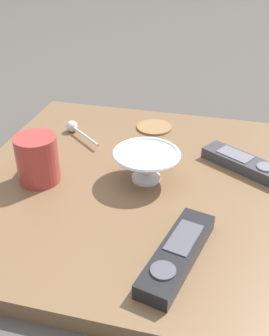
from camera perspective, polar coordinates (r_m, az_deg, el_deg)
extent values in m
plane|color=#47423D|center=(0.84, 0.25, -3.49)|extent=(6.00, 6.00, 0.00)
cube|color=brown|center=(0.83, 0.25, -2.59)|extent=(0.68, 0.67, 0.03)
cylinder|color=silver|center=(0.82, 1.62, -1.34)|extent=(0.06, 0.06, 0.01)
cone|color=silver|center=(0.80, 1.65, 0.43)|extent=(0.13, 0.13, 0.05)
torus|color=silver|center=(0.79, 1.68, 2.01)|extent=(0.13, 0.13, 0.01)
cylinder|color=#A53833|center=(0.82, -13.37, 1.21)|extent=(0.08, 0.08, 0.10)
torus|color=#A53833|center=(0.85, -13.10, 2.86)|extent=(0.06, 0.03, 0.06)
cylinder|color=silver|center=(0.96, -6.88, 4.45)|extent=(0.08, 0.09, 0.01)
sphere|color=silver|center=(1.01, -8.71, 5.78)|extent=(0.03, 0.03, 0.03)
cube|color=black|center=(0.64, 6.00, -11.82)|extent=(0.20, 0.10, 0.03)
cylinder|color=#4C4C54|center=(0.59, 4.01, -14.05)|extent=(0.04, 0.04, 0.00)
cube|color=#4C4C54|center=(0.65, 6.91, -9.57)|extent=(0.09, 0.06, 0.00)
cube|color=#38383D|center=(0.88, 14.97, 0.62)|extent=(0.14, 0.18, 0.02)
cylinder|color=slate|center=(0.85, 17.86, 0.15)|extent=(0.04, 0.04, 0.00)
cube|color=slate|center=(0.88, 13.86, 1.87)|extent=(0.07, 0.08, 0.00)
cylinder|color=olive|center=(1.02, 2.77, 5.70)|extent=(0.09, 0.09, 0.01)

